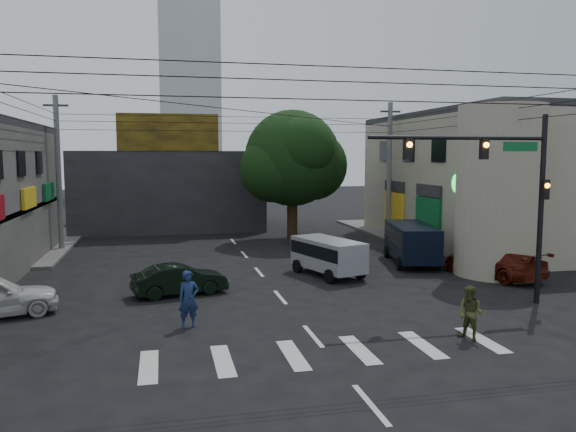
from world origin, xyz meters
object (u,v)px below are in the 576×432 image
object	(u,v)px
street_tree	(292,159)
traffic_gantry	(503,178)
utility_pole_far_left	(59,174)
navy_van	(411,244)
utility_pole_far_right	(389,171)
silver_minivan	(328,258)
traffic_officer	(189,299)
dark_sedan	(180,280)
maroon_sedan	(493,262)
pedestrian_olive	(470,313)

from	to	relation	value
street_tree	traffic_gantry	world-z (taller)	street_tree
utility_pole_far_left	navy_van	size ratio (longest dim) A/B	1.69
utility_pole_far_right	utility_pole_far_left	bearing A→B (deg)	180.00
street_tree	silver_minivan	distance (m)	12.44
utility_pole_far_left	traffic_officer	world-z (taller)	utility_pole_far_left
street_tree	utility_pole_far_right	distance (m)	6.63
street_tree	utility_pole_far_left	bearing A→B (deg)	-176.05
utility_pole_far_right	navy_van	distance (m)	9.55
utility_pole_far_right	dark_sedan	size ratio (longest dim) A/B	2.29
utility_pole_far_right	traffic_officer	size ratio (longest dim) A/B	4.83
utility_pole_far_left	dark_sedan	world-z (taller)	utility_pole_far_left
utility_pole_far_left	navy_van	xyz separation A→B (m)	(18.71, -8.56, -3.57)
street_tree	utility_pole_far_right	world-z (taller)	utility_pole_far_right
traffic_officer	traffic_gantry	bearing A→B (deg)	-11.97
street_tree	utility_pole_far_left	distance (m)	14.56
traffic_gantry	traffic_officer	size ratio (longest dim) A/B	3.78
utility_pole_far_left	traffic_officer	bearing A→B (deg)	-68.59
utility_pole_far_right	dark_sedan	xyz separation A→B (m)	(-14.41, -12.65, -3.97)
utility_pole_far_right	maroon_sedan	distance (m)	13.06
utility_pole_far_left	utility_pole_far_right	distance (m)	21.00
traffic_gantry	utility_pole_far_left	world-z (taller)	utility_pole_far_left
utility_pole_far_right	dark_sedan	bearing A→B (deg)	-138.73
utility_pole_far_right	silver_minivan	distance (m)	13.42
traffic_gantry	utility_pole_far_right	world-z (taller)	utility_pole_far_right
street_tree	dark_sedan	world-z (taller)	street_tree
navy_van	traffic_officer	size ratio (longest dim) A/B	2.86
traffic_gantry	utility_pole_far_left	xyz separation A→B (m)	(-18.32, 17.00, -0.23)
street_tree	traffic_gantry	distance (m)	18.42
utility_pole_far_right	pedestrian_olive	bearing A→B (deg)	-106.06
dark_sedan	silver_minivan	world-z (taller)	silver_minivan
dark_sedan	navy_van	distance (m)	12.80
navy_van	dark_sedan	bearing A→B (deg)	121.28
traffic_gantry	traffic_officer	bearing A→B (deg)	-179.12
silver_minivan	traffic_officer	bearing A→B (deg)	116.77
pedestrian_olive	traffic_gantry	bearing A→B (deg)	106.62
utility_pole_far_left	navy_van	bearing A→B (deg)	-24.58
utility_pole_far_left	dark_sedan	size ratio (longest dim) A/B	2.29
street_tree	pedestrian_olive	bearing A→B (deg)	-88.31
maroon_sedan	navy_van	size ratio (longest dim) A/B	1.00
dark_sedan	traffic_officer	world-z (taller)	traffic_officer
dark_sedan	maroon_sedan	xyz separation A→B (m)	(14.41, 0.17, 0.11)
utility_pole_far_right	navy_van	bearing A→B (deg)	-104.98
traffic_gantry	street_tree	bearing A→B (deg)	101.99
utility_pole_far_right	navy_van	size ratio (longest dim) A/B	1.69
dark_sedan	street_tree	bearing A→B (deg)	-42.69
traffic_gantry	silver_minivan	world-z (taller)	traffic_gantry
street_tree	navy_van	distance (m)	11.35
traffic_gantry	utility_pole_far_right	distance (m)	17.21
silver_minivan	traffic_officer	world-z (taller)	traffic_officer
traffic_gantry	navy_van	world-z (taller)	traffic_gantry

